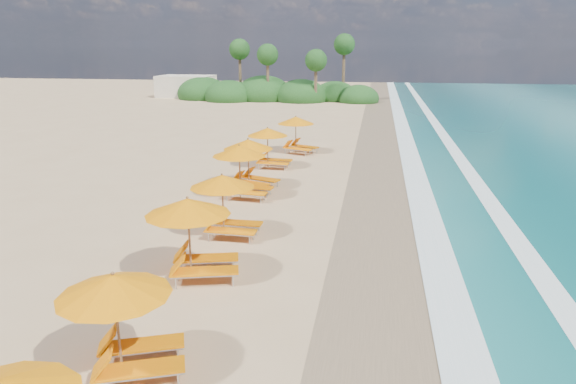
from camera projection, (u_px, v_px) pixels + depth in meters
name	position (u px, v px, depth m)	size (l,w,h in m)	color
ground	(288.00, 221.00, 20.82)	(160.00, 160.00, 0.00)	tan
wet_sand	(389.00, 226.00, 20.17)	(4.00, 160.00, 0.01)	#8A7352
surf_foam	(462.00, 230.00, 19.73)	(4.00, 160.00, 0.01)	white
station_1	(126.00, 317.00, 10.82)	(3.09, 3.05, 2.39)	olive
station_2	(196.00, 232.00, 15.40)	(3.20, 3.10, 2.57)	olive
station_3	(228.00, 201.00, 18.82)	(2.58, 2.38, 2.38)	olive
station_4	(244.00, 168.00, 23.60)	(2.85, 2.68, 2.49)	olive
station_5	(252.00, 160.00, 25.26)	(3.16, 3.11, 2.46)	olive
station_6	(271.00, 145.00, 29.47)	(2.60, 2.42, 2.35)	olive
station_7	(298.00, 132.00, 33.45)	(3.15, 3.12, 2.41)	olive
treeline	(271.00, 92.00, 65.31)	(25.80, 8.80, 9.74)	#163D14
beach_building	(186.00, 86.00, 69.50)	(7.00, 5.00, 2.80)	beige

